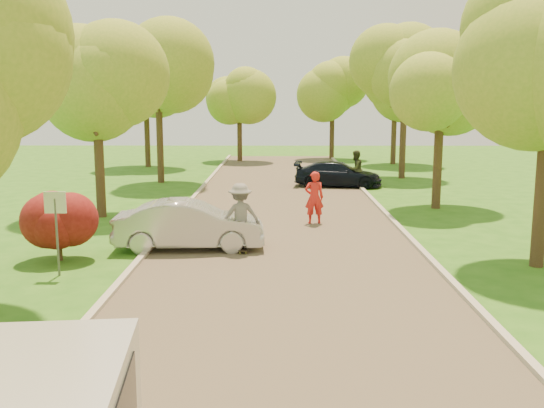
{
  "coord_description": "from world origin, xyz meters",
  "views": [
    {
      "loc": [
        -0.22,
        -10.93,
        4.41
      ],
      "look_at": [
        -0.38,
        7.34,
        1.3
      ],
      "focal_mm": 40.0,
      "sensor_mm": 36.0,
      "label": 1
    }
  ],
  "objects_px": {
    "dark_sedan": "(338,174)",
    "person_olive": "(355,169)",
    "street_sign": "(56,216)",
    "longboard": "(241,248)",
    "silver_sedan": "(190,225)",
    "person_striped": "(314,198)",
    "skateboarder": "(240,216)"
  },
  "relations": [
    {
      "from": "silver_sedan",
      "to": "longboard",
      "type": "xyz_separation_m",
      "value": [
        1.55,
        -0.32,
        -0.63
      ]
    },
    {
      "from": "street_sign",
      "to": "longboard",
      "type": "height_order",
      "value": "street_sign"
    },
    {
      "from": "person_striped",
      "to": "person_olive",
      "type": "distance_m",
      "value": 9.68
    },
    {
      "from": "person_olive",
      "to": "person_striped",
      "type": "bearing_deg",
      "value": 29.97
    },
    {
      "from": "skateboarder",
      "to": "person_striped",
      "type": "distance_m",
      "value": 4.81
    },
    {
      "from": "silver_sedan",
      "to": "longboard",
      "type": "relative_size",
      "value": 4.38
    },
    {
      "from": "silver_sedan",
      "to": "street_sign",
      "type": "bearing_deg",
      "value": 131.05
    },
    {
      "from": "silver_sedan",
      "to": "dark_sedan",
      "type": "bearing_deg",
      "value": -26.58
    },
    {
      "from": "dark_sedan",
      "to": "street_sign",
      "type": "bearing_deg",
      "value": 159.34
    },
    {
      "from": "person_olive",
      "to": "skateboarder",
      "type": "bearing_deg",
      "value": 25.23
    },
    {
      "from": "street_sign",
      "to": "person_striped",
      "type": "xyz_separation_m",
      "value": [
        6.92,
        6.71,
        -0.61
      ]
    },
    {
      "from": "longboard",
      "to": "skateboarder",
      "type": "distance_m",
      "value": 0.98
    },
    {
      "from": "dark_sedan",
      "to": "person_striped",
      "type": "distance_m",
      "value": 9.86
    },
    {
      "from": "silver_sedan",
      "to": "longboard",
      "type": "distance_m",
      "value": 1.7
    },
    {
      "from": "street_sign",
      "to": "silver_sedan",
      "type": "bearing_deg",
      "value": 44.39
    },
    {
      "from": "silver_sedan",
      "to": "person_olive",
      "type": "height_order",
      "value": "person_olive"
    },
    {
      "from": "longboard",
      "to": "person_striped",
      "type": "relative_size",
      "value": 0.53
    },
    {
      "from": "dark_sedan",
      "to": "person_olive",
      "type": "bearing_deg",
      "value": -106.4
    },
    {
      "from": "dark_sedan",
      "to": "person_striped",
      "type": "height_order",
      "value": "person_striped"
    },
    {
      "from": "silver_sedan",
      "to": "skateboarder",
      "type": "height_order",
      "value": "skateboarder"
    },
    {
      "from": "street_sign",
      "to": "dark_sedan",
      "type": "xyz_separation_m",
      "value": [
        8.75,
        16.4,
        -0.91
      ]
    },
    {
      "from": "street_sign",
      "to": "dark_sedan",
      "type": "height_order",
      "value": "street_sign"
    },
    {
      "from": "street_sign",
      "to": "dark_sedan",
      "type": "relative_size",
      "value": 0.48
    },
    {
      "from": "street_sign",
      "to": "person_striped",
      "type": "distance_m",
      "value": 9.66
    },
    {
      "from": "street_sign",
      "to": "person_striped",
      "type": "bearing_deg",
      "value": 44.12
    },
    {
      "from": "person_striped",
      "to": "person_olive",
      "type": "relative_size",
      "value": 1.0
    },
    {
      "from": "silver_sedan",
      "to": "person_striped",
      "type": "height_order",
      "value": "person_striped"
    },
    {
      "from": "person_striped",
      "to": "person_olive",
      "type": "bearing_deg",
      "value": -112.63
    },
    {
      "from": "dark_sedan",
      "to": "skateboarder",
      "type": "xyz_separation_m",
      "value": [
        -4.26,
        -13.84,
        0.43
      ]
    },
    {
      "from": "dark_sedan",
      "to": "person_olive",
      "type": "distance_m",
      "value": 0.98
    },
    {
      "from": "skateboarder",
      "to": "person_striped",
      "type": "height_order",
      "value": "skateboarder"
    },
    {
      "from": "skateboarder",
      "to": "longboard",
      "type": "bearing_deg",
      "value": -104.55
    }
  ]
}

